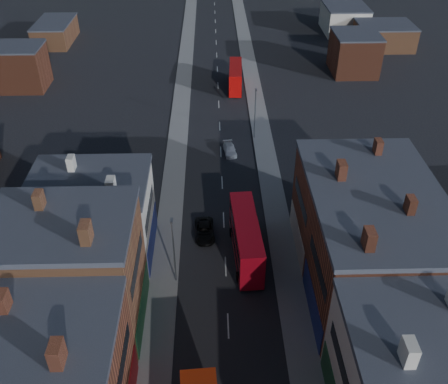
{
  "coord_description": "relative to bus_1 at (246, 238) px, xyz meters",
  "views": [
    {
      "loc": [
        -1.23,
        -6.96,
        37.53
      ],
      "look_at": [
        0.0,
        38.56,
        5.16
      ],
      "focal_mm": 40.0,
      "sensor_mm": 36.0,
      "label": 1
    }
  ],
  "objects": [
    {
      "name": "pavement_west",
      "position": [
        -8.73,
        16.39,
        -2.51
      ],
      "size": [
        3.0,
        200.0,
        0.12
      ],
      "primitive_type": "cube",
      "color": "gray",
      "rests_on": "ground"
    },
    {
      "name": "pavement_east",
      "position": [
        4.27,
        16.39,
        -2.51
      ],
      "size": [
        3.0,
        200.0,
        0.12
      ],
      "primitive_type": "cube",
      "color": "gray",
      "rests_on": "ground"
    },
    {
      "name": "lamp_post_2",
      "position": [
        -7.43,
        -3.61,
        2.13
      ],
      "size": [
        0.25,
        0.7,
        8.12
      ],
      "color": "slate",
      "rests_on": "ground"
    },
    {
      "name": "lamp_post_3",
      "position": [
        2.97,
        26.39,
        2.13
      ],
      "size": [
        0.25,
        0.7,
        8.12
      ],
      "color": "slate",
      "rests_on": "ground"
    },
    {
      "name": "bus_1",
      "position": [
        0.0,
        0.0,
        0.0
      ],
      "size": [
        3.27,
        11.16,
        4.76
      ],
      "rotation": [
        0.0,
        0.0,
        0.06
      ],
      "color": "#A80917",
      "rests_on": "ground"
    },
    {
      "name": "bus_2",
      "position": [
        0.93,
        45.12,
        -0.31
      ],
      "size": [
        2.83,
        9.8,
        4.19
      ],
      "rotation": [
        0.0,
        0.0,
        -0.05
      ],
      "color": "#B10907",
      "rests_on": "ground"
    },
    {
      "name": "car_2",
      "position": [
        -4.51,
        3.66,
        -1.92
      ],
      "size": [
        2.39,
        4.81,
        1.31
      ],
      "primitive_type": "imported",
      "rotation": [
        0.0,
        0.0,
        0.04
      ],
      "color": "black",
      "rests_on": "ground"
    },
    {
      "name": "car_3",
      "position": [
        -0.93,
        22.04,
        -1.99
      ],
      "size": [
        2.16,
        4.21,
        1.17
      ],
      "primitive_type": "imported",
      "rotation": [
        0.0,
        0.0,
        0.13
      ],
      "color": "silver",
      "rests_on": "ground"
    }
  ]
}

